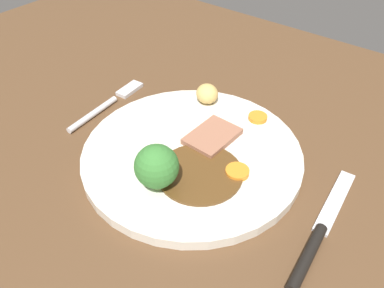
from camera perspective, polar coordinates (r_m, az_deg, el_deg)
name	(u,v)px	position (r cm, az deg, el deg)	size (l,w,h in cm)	color
dining_table	(185,149)	(54.29, -1.02, -0.74)	(120.00, 84.00, 3.60)	brown
dinner_plate	(192,154)	(49.77, 0.00, -1.49)	(27.98, 27.98, 1.40)	silver
gravy_pool	(200,173)	(46.09, 1.16, -4.26)	(10.31, 10.31, 0.30)	#563819
meat_slice_main	(212,136)	(50.83, 3.00, 1.14)	(6.99, 4.99, 0.80)	#9E664C
roast_potato_left	(207,94)	(57.17, 2.24, 7.40)	(3.53, 3.19, 2.76)	#D8B260
carrot_coin_front	(237,172)	(46.27, 6.68, -4.08)	(2.84, 2.84, 0.65)	orange
carrot_coin_back	(258,117)	(54.98, 9.63, 3.88)	(2.64, 2.64, 0.58)	orange
broccoli_floret	(157,167)	(42.71, -5.22, -3.33)	(5.01, 5.01, 5.70)	#8CB766
fork	(109,103)	(60.65, -12.11, 5.88)	(2.77, 15.32, 0.90)	silver
knife	(319,234)	(43.72, 18.10, -12.52)	(3.07, 18.56, 1.20)	black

